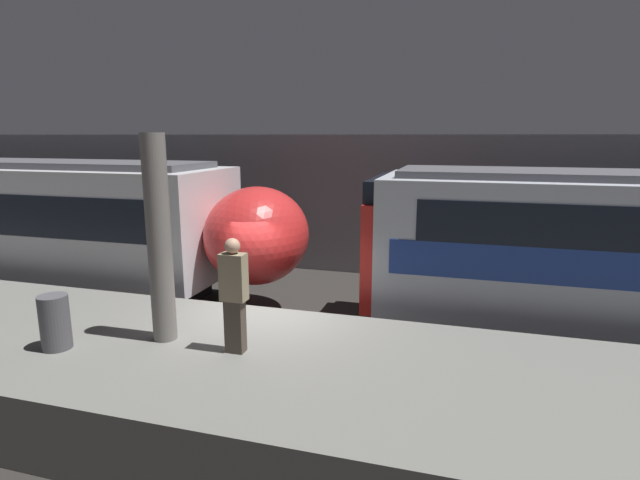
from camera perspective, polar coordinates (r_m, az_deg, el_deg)
ground_plane at (r=10.09m, az=-5.67°, el=-13.35°), size 120.00×120.00×0.00m
platform at (r=8.21m, az=-11.19°, el=-15.61°), size 40.00×4.05×1.06m
station_rear_barrier at (r=15.66m, az=3.27°, el=4.03°), size 50.00×0.15×4.32m
support_pillar_near at (r=8.14m, az=-17.91°, el=0.01°), size 0.37×0.37×3.27m
person_waiting at (r=7.56m, az=-9.80°, el=-5.93°), size 0.38×0.24×1.76m
trash_bin at (r=8.74m, az=-28.04°, el=-8.29°), size 0.44×0.44×0.85m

